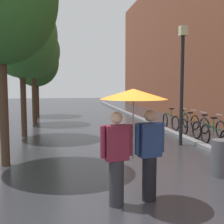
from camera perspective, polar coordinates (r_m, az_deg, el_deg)
ground_plane at (r=5.43m, az=7.17°, el=-17.49°), size 80.00×80.00×0.00m
kerb_strip at (r=15.63m, az=7.39°, el=-2.06°), size 0.30×36.00×0.12m
street_tree_1 at (r=12.12m, az=-17.66°, el=14.22°), size 2.81×2.81×5.66m
street_tree_2 at (r=16.04m, az=-15.54°, el=11.61°), size 2.85×2.85×5.35m
street_tree_3 at (r=19.86m, az=-14.99°, el=9.59°), size 3.02×3.02×5.23m
parked_bicycle_2 at (r=10.96m, az=20.57°, el=-3.96°), size 1.11×0.74×0.96m
parked_bicycle_3 at (r=11.81m, az=18.78°, el=-3.24°), size 1.09×0.71×0.96m
parked_bicycle_4 at (r=12.58m, az=16.09°, el=-2.63°), size 1.15×0.82×0.96m
parked_bicycle_5 at (r=13.58m, az=14.45°, el=-2.00°), size 1.15×0.81×0.96m
parked_bicycle_6 at (r=14.38m, az=12.55°, el=-1.54°), size 1.12×0.77×0.96m
couple_under_umbrella at (r=5.02m, az=4.31°, el=-2.73°), size 1.22×1.19×2.04m
street_lamp_post at (r=10.12m, az=13.84°, el=6.98°), size 0.24×0.24×4.08m
litter_bin at (r=7.12m, az=20.96°, el=-8.60°), size 0.44×0.44×0.85m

